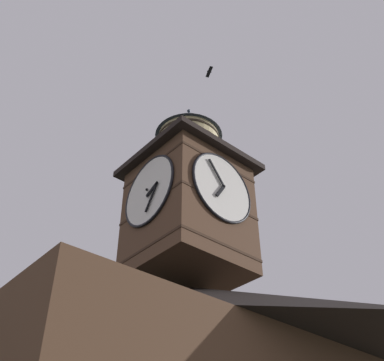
# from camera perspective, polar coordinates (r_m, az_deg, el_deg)

# --- Properties ---
(clock_tower) EXTENTS (4.38, 4.38, 8.24)m
(clock_tower) POSITION_cam_1_polar(r_m,az_deg,el_deg) (19.17, -0.43, -1.68)
(clock_tower) COLOR brown
(clock_tower) RESTS_ON building_main
(flying_bird_high) EXTENTS (0.45, 0.73, 0.13)m
(flying_bird_high) POSITION_cam_1_polar(r_m,az_deg,el_deg) (25.67, 2.02, 12.50)
(flying_bird_high) COLOR black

